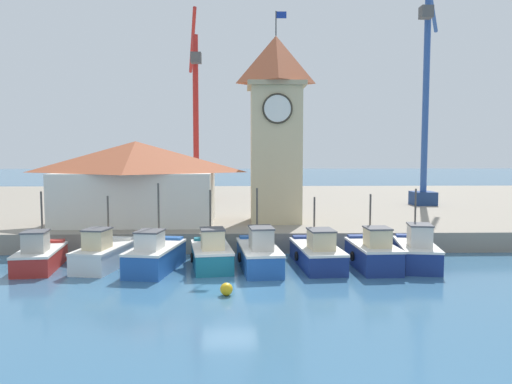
# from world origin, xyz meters

# --- Properties ---
(ground_plane) EXTENTS (300.00, 300.00, 0.00)m
(ground_plane) POSITION_xyz_m (0.00, 0.00, 0.00)
(ground_plane) COLOR #386689
(quay_wharf) EXTENTS (120.00, 40.00, 1.21)m
(quay_wharf) POSITION_xyz_m (0.00, 26.83, 0.60)
(quay_wharf) COLOR gray
(quay_wharf) RESTS_ON ground
(fishing_boat_far_left) EXTENTS (2.34, 4.45, 3.96)m
(fishing_boat_far_left) POSITION_xyz_m (-9.83, 3.36, 0.70)
(fishing_boat_far_left) COLOR #AD2823
(fishing_boat_far_left) RESTS_ON ground
(fishing_boat_left_outer) EXTENTS (2.57, 4.63, 3.69)m
(fishing_boat_left_outer) POSITION_xyz_m (-6.64, 3.59, 0.73)
(fishing_boat_left_outer) COLOR silver
(fishing_boat_left_outer) RESTS_ON ground
(fishing_boat_left_inner) EXTENTS (2.67, 4.83, 4.40)m
(fishing_boat_left_inner) POSITION_xyz_m (-3.86, 2.90, 0.77)
(fishing_boat_left_inner) COLOR #2356A8
(fishing_boat_left_inner) RESTS_ON ground
(fishing_boat_mid_left) EXTENTS (2.53, 4.51, 4.01)m
(fishing_boat_mid_left) POSITION_xyz_m (-1.05, 3.43, 0.74)
(fishing_boat_mid_left) COLOR #196B7F
(fishing_boat_mid_left) RESTS_ON ground
(fishing_boat_center) EXTENTS (2.39, 5.38, 4.11)m
(fishing_boat_center) POSITION_xyz_m (1.41, 3.16, 0.77)
(fishing_boat_center) COLOR #2356A8
(fishing_boat_center) RESTS_ON ground
(fishing_boat_mid_right) EXTENTS (2.45, 5.35, 3.60)m
(fishing_boat_mid_right) POSITION_xyz_m (4.49, 3.57, 0.71)
(fishing_boat_mid_right) COLOR navy
(fishing_boat_mid_right) RESTS_ON ground
(fishing_boat_right_inner) EXTENTS (2.15, 4.41, 3.80)m
(fishing_boat_right_inner) POSITION_xyz_m (7.30, 3.09, 0.79)
(fishing_boat_right_inner) COLOR navy
(fishing_boat_right_inner) RESTS_ON ground
(fishing_boat_right_outer) EXTENTS (2.56, 4.87, 4.05)m
(fishing_boat_right_outer) POSITION_xyz_m (9.71, 3.44, 0.79)
(fishing_boat_right_outer) COLOR navy
(fishing_boat_right_outer) RESTS_ON ground
(clock_tower) EXTENTS (3.84, 3.84, 14.15)m
(clock_tower) POSITION_xyz_m (2.83, 11.89, 7.86)
(clock_tower) COLOR beige
(clock_tower) RESTS_ON quay_wharf
(warehouse_left) EXTENTS (10.51, 5.65, 5.49)m
(warehouse_left) POSITION_xyz_m (-6.49, 11.11, 4.02)
(warehouse_left) COLOR silver
(warehouse_left) RESTS_ON quay_wharf
(port_crane_near) EXTENTS (4.30, 7.74, 19.50)m
(port_crane_near) POSITION_xyz_m (16.89, 22.26, 8.87)
(port_crane_near) COLOR navy
(port_crane_near) RESTS_ON quay_wharf
(port_crane_far) EXTENTS (2.51, 10.11, 18.85)m
(port_crane_far) POSITION_xyz_m (-4.08, 27.89, 7.82)
(port_crane_far) COLOR maroon
(port_crane_far) RESTS_ON quay_wharf
(mooring_buoy) EXTENTS (0.54, 0.54, 0.54)m
(mooring_buoy) POSITION_xyz_m (-0.10, -1.61, 0.27)
(mooring_buoy) COLOR gold
(mooring_buoy) RESTS_ON ground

